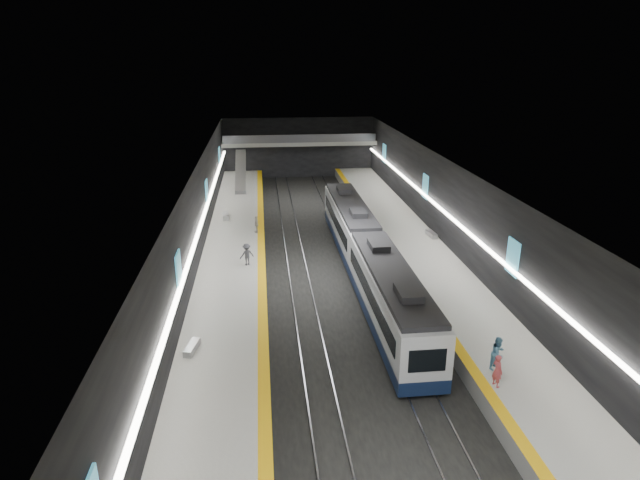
{
  "coord_description": "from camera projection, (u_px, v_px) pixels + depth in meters",
  "views": [
    {
      "loc": [
        -5.03,
        -36.68,
        16.3
      ],
      "look_at": [
        -0.65,
        2.82,
        2.2
      ],
      "focal_mm": 30.0,
      "sensor_mm": 36.0,
      "label": 1
    }
  ],
  "objects": [
    {
      "name": "ground",
      "position": [
        333.0,
        280.0,
        40.33
      ],
      "size": [
        70.0,
        70.0,
        0.0
      ],
      "primitive_type": "plane",
      "color": "black",
      "rests_on": "ground"
    },
    {
      "name": "ceiling",
      "position": [
        334.0,
        176.0,
        37.65
      ],
      "size": [
        20.0,
        70.0,
        0.04
      ],
      "primitive_type": "cube",
      "rotation": [
        3.14,
        0.0,
        0.0
      ],
      "color": "beige",
      "rests_on": "wall_left"
    },
    {
      "name": "wall_left",
      "position": [
        194.0,
        234.0,
        37.95
      ],
      "size": [
        0.04,
        70.0,
        8.0
      ],
      "primitive_type": "cube",
      "color": "black",
      "rests_on": "ground"
    },
    {
      "name": "wall_right",
      "position": [
        465.0,
        225.0,
        40.03
      ],
      "size": [
        0.04,
        70.0,
        8.0
      ],
      "primitive_type": "cube",
      "color": "black",
      "rests_on": "ground"
    },
    {
      "name": "wall_back",
      "position": [
        298.0,
        148.0,
        71.77
      ],
      "size": [
        20.0,
        0.04,
        8.0
      ],
      "primitive_type": "cube",
      "color": "black",
      "rests_on": "ground"
    },
    {
      "name": "platform_left",
      "position": [
        232.0,
        278.0,
        39.38
      ],
      "size": [
        5.0,
        70.0,
        1.0
      ],
      "primitive_type": "cube",
      "color": "slate",
      "rests_on": "ground"
    },
    {
      "name": "tile_surface_left",
      "position": [
        232.0,
        271.0,
        39.21
      ],
      "size": [
        5.0,
        70.0,
        0.02
      ],
      "primitive_type": "cube",
      "color": "#A2A29D",
      "rests_on": "platform_left"
    },
    {
      "name": "tactile_strip_left",
      "position": [
        262.0,
        270.0,
        39.44
      ],
      "size": [
        0.6,
        70.0,
        0.02
      ],
      "primitive_type": "cube",
      "color": "#F7B60D",
      "rests_on": "platform_left"
    },
    {
      "name": "platform_right",
      "position": [
        430.0,
        269.0,
        40.94
      ],
      "size": [
        5.0,
        70.0,
        1.0
      ],
      "primitive_type": "cube",
      "color": "slate",
      "rests_on": "ground"
    },
    {
      "name": "tile_surface_right",
      "position": [
        430.0,
        263.0,
        40.77
      ],
      "size": [
        5.0,
        70.0,
        0.02
      ],
      "primitive_type": "cube",
      "color": "#A2A29D",
      "rests_on": "platform_right"
    },
    {
      "name": "tactile_strip_right",
      "position": [
        402.0,
        264.0,
        40.54
      ],
      "size": [
        0.6,
        70.0,
        0.02
      ],
      "primitive_type": "cube",
      "color": "#F7B60D",
      "rests_on": "platform_right"
    },
    {
      "name": "rails",
      "position": [
        333.0,
        279.0,
        40.31
      ],
      "size": [
        6.52,
        70.0,
        0.12
      ],
      "color": "gray",
      "rests_on": "ground"
    },
    {
      "name": "train",
      "position": [
        367.0,
        252.0,
        39.58
      ],
      "size": [
        2.69,
        30.05,
        3.6
      ],
      "color": "#101E3D",
      "rests_on": "ground"
    },
    {
      "name": "ad_posters",
      "position": [
        331.0,
        219.0,
        39.76
      ],
      "size": [
        19.94,
        53.5,
        2.2
      ],
      "color": "#41A6C5",
      "rests_on": "wall_left"
    },
    {
      "name": "cove_light_left",
      "position": [
        197.0,
        237.0,
        38.04
      ],
      "size": [
        0.25,
        68.6,
        0.12
      ],
      "primitive_type": "cube",
      "color": "white",
      "rests_on": "wall_left"
    },
    {
      "name": "cove_light_right",
      "position": [
        462.0,
        227.0,
        40.08
      ],
      "size": [
        0.25,
        68.6,
        0.12
      ],
      "primitive_type": "cube",
      "color": "white",
      "rests_on": "wall_right"
    },
    {
      "name": "mezzanine_bridge",
      "position": [
        299.0,
        143.0,
        69.49
      ],
      "size": [
        20.0,
        3.0,
        1.5
      ],
      "color": "gray",
      "rests_on": "wall_left"
    },
    {
      "name": "escalator",
      "position": [
        241.0,
        171.0,
        62.93
      ],
      "size": [
        1.2,
        7.5,
        3.92
      ],
      "primitive_type": "cube",
      "rotation": [
        0.44,
        0.0,
        0.0
      ],
      "color": "#99999E",
      "rests_on": "platform_left"
    },
    {
      "name": "bench_left_near",
      "position": [
        192.0,
        348.0,
        28.8
      ],
      "size": [
        0.8,
        1.67,
        0.39
      ],
      "primitive_type": "cube",
      "rotation": [
        0.0,
        0.0,
        -0.23
      ],
      "color": "#99999E",
      "rests_on": "platform_left"
    },
    {
      "name": "bench_left_far",
      "position": [
        226.0,
        216.0,
        51.67
      ],
      "size": [
        0.69,
        1.99,
        0.48
      ],
      "primitive_type": "cube",
      "rotation": [
        0.0,
        0.0,
        0.08
      ],
      "color": "#99999E",
      "rests_on": "platform_left"
    },
    {
      "name": "bench_right_far",
      "position": [
        431.0,
        234.0,
        46.56
      ],
      "size": [
        0.61,
        1.73,
        0.42
      ],
      "primitive_type": "cube",
      "rotation": [
        0.0,
        0.0,
        0.08
      ],
      "color": "#99999E",
      "rests_on": "platform_right"
    },
    {
      "name": "passenger_right_a",
      "position": [
        497.0,
        371.0,
        25.55
      ],
      "size": [
        0.55,
        0.7,
        1.69
      ],
      "primitive_type": "imported",
      "rotation": [
        0.0,
        0.0,
        1.84
      ],
      "color": "#C0474F",
      "rests_on": "platform_right"
    },
    {
      "name": "passenger_right_b",
      "position": [
        498.0,
        353.0,
        26.97
      ],
      "size": [
        1.08,
        1.04,
        1.76
      ],
      "primitive_type": "imported",
      "rotation": [
        0.0,
        0.0,
        0.61
      ],
      "color": "teal",
      "rests_on": "platform_right"
    },
    {
      "name": "passenger_left_a",
      "position": [
        256.0,
        224.0,
        47.37
      ],
      "size": [
        0.51,
        0.95,
        1.54
      ],
      "primitive_type": "imported",
      "rotation": [
        0.0,
        0.0,
        -1.42
      ],
      "color": "#BDB6AD",
      "rests_on": "platform_left"
    },
    {
      "name": "passenger_left_b",
      "position": [
        247.0,
        255.0,
        40.13
      ],
      "size": [
        1.26,
        1.02,
        1.7
      ],
      "primitive_type": "imported",
      "rotation": [
        0.0,
        0.0,
        3.56
      ],
      "color": "#3D3E45",
      "rests_on": "platform_left"
    }
  ]
}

